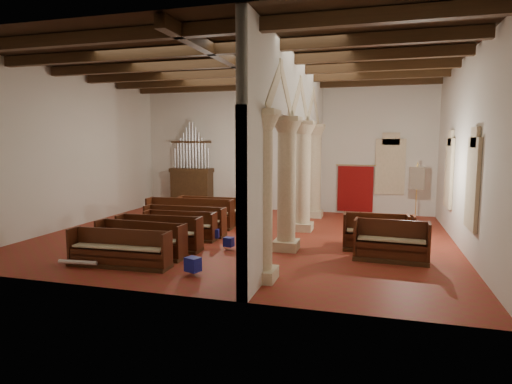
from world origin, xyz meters
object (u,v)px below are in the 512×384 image
object	(u,v)px
processional_banner	(416,205)
aisle_pew_0	(391,247)
lectern	(246,201)
nave_pew_0	(119,254)
pipe_organ	(192,181)

from	to	relation	value
processional_banner	aisle_pew_0	distance (m)	5.84
processional_banner	lectern	bearing A→B (deg)	178.39
processional_banner	aisle_pew_0	world-z (taller)	processional_banner
lectern	aisle_pew_0	world-z (taller)	aisle_pew_0
nave_pew_0	aisle_pew_0	bearing A→B (deg)	17.54
pipe_organ	aisle_pew_0	distance (m)	11.98
pipe_organ	aisle_pew_0	bearing A→B (deg)	-38.20
processional_banner	nave_pew_0	bearing A→B (deg)	-123.89
processional_banner	aisle_pew_0	bearing A→B (deg)	-90.31
aisle_pew_0	nave_pew_0	bearing A→B (deg)	-156.50
nave_pew_0	pipe_organ	bearing A→B (deg)	100.91
processional_banner	aisle_pew_0	size ratio (longest dim) A/B	1.21
pipe_organ	nave_pew_0	xyz separation A→B (m)	(2.35, -9.93, -1.04)
aisle_pew_0	lectern	bearing A→B (deg)	135.04
processional_banner	nave_pew_0	distance (m)	11.61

